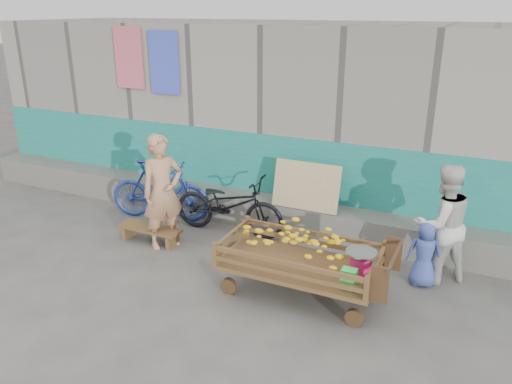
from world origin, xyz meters
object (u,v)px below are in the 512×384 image
at_px(vendor_man, 163,192).
at_px(bicycle_dark, 229,205).
at_px(banana_cart, 297,251).
at_px(bicycle_blue, 160,190).
at_px(woman, 442,224).
at_px(child, 424,253).
at_px(bench, 150,231).

bearing_deg(vendor_man, bicycle_dark, -7.63).
height_order(banana_cart, bicycle_dark, bicycle_dark).
relative_size(banana_cart, bicycle_blue, 1.22).
height_order(banana_cart, woman, woman).
bearing_deg(bicycle_dark, child, -99.71).
bearing_deg(vendor_man, banana_cart, -69.55).
distance_m(vendor_man, bicycle_blue, 1.04).
relative_size(banana_cart, vendor_man, 1.22).
bearing_deg(woman, vendor_man, -26.72).
bearing_deg(woman, banana_cart, -0.40).
bearing_deg(bicycle_dark, woman, -95.33).
bearing_deg(banana_cart, vendor_man, 168.71).
height_order(banana_cart, child, banana_cart).
bearing_deg(child, banana_cart, 23.00).
xyz_separation_m(banana_cart, bicycle_dark, (-1.54, 1.20, -0.12)).
distance_m(vendor_man, woman, 3.70).
bearing_deg(bench, banana_cart, -9.66).
relative_size(banana_cart, bench, 2.08).
bearing_deg(banana_cart, bench, 170.34).
height_order(woman, bicycle_dark, woman).
xyz_separation_m(bench, bicycle_blue, (-0.36, 0.78, 0.32)).
bearing_deg(vendor_man, bench, 125.93).
xyz_separation_m(bicycle_dark, bicycle_blue, (-1.25, 0.00, 0.04)).
bearing_deg(banana_cart, child, 33.31).
relative_size(vendor_man, woman, 1.08).
relative_size(bench, bicycle_dark, 0.55).
relative_size(bench, child, 1.13).
relative_size(banana_cart, woman, 1.32).
distance_m(bicycle_dark, bicycle_blue, 1.25).
distance_m(bench, bicycle_blue, 0.92).
relative_size(woman, child, 1.78).
xyz_separation_m(vendor_man, woman, (3.64, 0.66, -0.06)).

